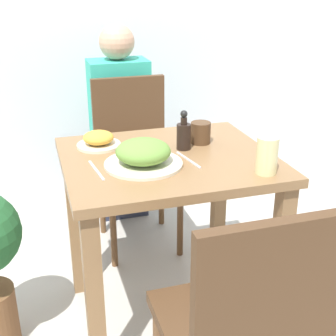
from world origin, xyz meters
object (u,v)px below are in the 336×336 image
object	(u,v)px
side_plate	(99,140)
person_figure	(120,126)
drink_cup	(201,133)
juice_glass	(267,155)
chair_near	(245,326)
chair_far	(134,153)
food_plate	(143,154)
sauce_bottle	(184,135)

from	to	relation	value
side_plate	person_figure	distance (m)	0.90
side_plate	person_figure	xyz separation A→B (m)	(0.25, 0.84, -0.22)
drink_cup	juice_glass	world-z (taller)	juice_glass
side_plate	person_figure	size ratio (longest dim) A/B	0.15
chair_near	drink_cup	xyz separation A→B (m)	(0.16, 0.80, 0.29)
side_plate	juice_glass	xyz separation A→B (m)	(0.52, -0.45, 0.04)
juice_glass	chair_far	bearing A→B (deg)	105.13
juice_glass	drink_cup	bearing A→B (deg)	106.91
chair_near	food_plate	world-z (taller)	chair_near
drink_cup	juice_glass	size ratio (longest dim) A/B	0.67
food_plate	juice_glass	distance (m)	0.44
drink_cup	chair_near	bearing A→B (deg)	-101.47
chair_near	side_plate	bearing A→B (deg)	-74.19
chair_far	food_plate	xyz separation A→B (m)	(-0.14, -0.77, 0.29)
food_plate	juice_glass	world-z (taller)	juice_glass
chair_far	juice_glass	size ratio (longest dim) A/B	6.83
chair_far	drink_cup	xyz separation A→B (m)	(0.15, -0.60, 0.29)
chair_far	food_plate	distance (m)	0.84
chair_near	side_plate	size ratio (longest dim) A/B	5.10
side_plate	person_figure	bearing A→B (deg)	73.26
side_plate	sauce_bottle	world-z (taller)	sauce_bottle
food_plate	juice_glass	bearing A→B (deg)	-25.86
juice_glass	sauce_bottle	world-z (taller)	sauce_bottle
chair_near	chair_far	world-z (taller)	same
side_plate	food_plate	bearing A→B (deg)	-63.53
chair_far	person_figure	xyz separation A→B (m)	(-0.01, 0.32, 0.06)
food_plate	side_plate	xyz separation A→B (m)	(-0.13, 0.25, -0.02)
sauce_bottle	person_figure	size ratio (longest dim) A/B	0.14
person_figure	juice_glass	bearing A→B (deg)	-78.01
chair_near	side_plate	distance (m)	0.96
juice_glass	food_plate	bearing A→B (deg)	154.14
food_plate	side_plate	size ratio (longest dim) A/B	1.62
chair_near	sauce_bottle	distance (m)	0.82
chair_near	chair_far	xyz separation A→B (m)	(0.01, 1.41, 0.00)
chair_near	person_figure	distance (m)	1.73
chair_near	juice_glass	size ratio (longest dim) A/B	6.83
chair_near	side_plate	xyz separation A→B (m)	(-0.25, 0.89, 0.28)
chair_near	food_plate	distance (m)	0.71
chair_near	sauce_bottle	bearing A→B (deg)	-95.48
food_plate	juice_glass	size ratio (longest dim) A/B	2.18
drink_cup	side_plate	bearing A→B (deg)	169.02
drink_cup	juice_glass	bearing A→B (deg)	-73.09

